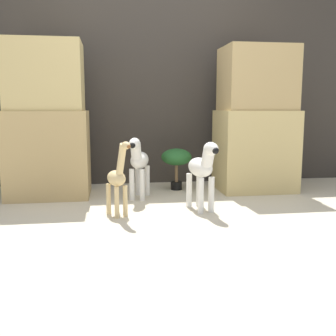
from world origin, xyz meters
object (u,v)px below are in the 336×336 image
at_px(giraffe_figurine, 118,179).
at_px(potted_palm_front, 176,159).
at_px(zebra_right, 202,169).
at_px(zebra_left, 139,162).

bearing_deg(giraffe_figurine, potted_palm_front, 56.06).
distance_m(giraffe_figurine, potted_palm_front, 1.18).
bearing_deg(zebra_right, zebra_left, 133.84).
bearing_deg(potted_palm_front, giraffe_figurine, -123.94).
height_order(zebra_left, giraffe_figurine, giraffe_figurine).
distance_m(zebra_right, zebra_left, 0.74).
height_order(zebra_right, potted_palm_front, zebra_right).
distance_m(zebra_right, potted_palm_front, 0.91).
bearing_deg(giraffe_figurine, zebra_right, 5.48).
relative_size(giraffe_figurine, potted_palm_front, 1.40).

